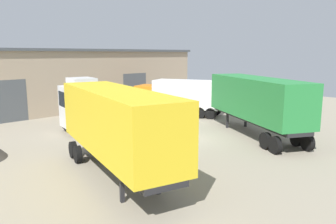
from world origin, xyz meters
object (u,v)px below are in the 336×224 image
object	(u,v)px
container_trailer_red	(116,122)
box_truck_orange	(179,95)
tractor_unit_white	(86,107)
container_trailer_green	(257,99)

from	to	relation	value
container_trailer_red	box_truck_orange	xyz separation A→B (m)	(13.70, 9.20, -0.74)
tractor_unit_white	container_trailer_green	bearing A→B (deg)	140.79
tractor_unit_white	container_trailer_green	xyz separation A→B (m)	(7.95, -9.36, 0.71)
container_trailer_red	box_truck_orange	bearing A→B (deg)	138.37
tractor_unit_white	container_trailer_green	distance (m)	12.30
container_trailer_green	box_truck_orange	world-z (taller)	container_trailer_green
box_truck_orange	container_trailer_red	bearing A→B (deg)	99.42
tractor_unit_white	container_trailer_red	distance (m)	9.81
container_trailer_green	container_trailer_red	bearing A→B (deg)	117.08
tractor_unit_white	container_trailer_red	xyz separation A→B (m)	(-3.70, -9.06, 0.74)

